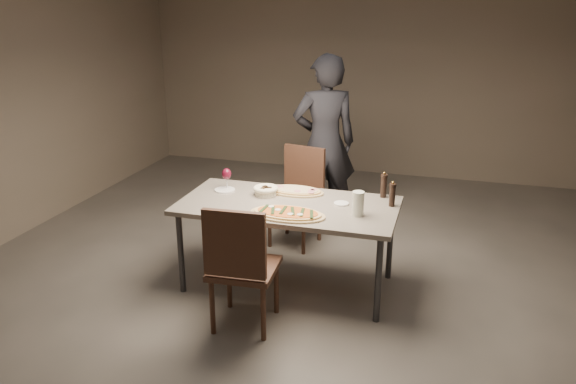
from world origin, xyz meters
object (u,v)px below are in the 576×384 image
(pepper_mill_left, at_px, (392,194))
(diner, at_px, (324,143))
(zucchini_pizza, at_px, (288,213))
(chair_far, at_px, (299,190))
(chair_near, at_px, (240,262))
(bread_basket, at_px, (266,190))
(carafe, at_px, (358,204))
(ham_pizza, at_px, (295,191))
(dining_table, at_px, (288,210))

(pepper_mill_left, height_order, diner, diner)
(zucchini_pizza, distance_m, chair_far, 1.23)
(chair_near, bearing_deg, bread_basket, 93.33)
(chair_far, bearing_deg, zucchini_pizza, 111.98)
(pepper_mill_left, distance_m, chair_far, 1.28)
(carafe, bearing_deg, pepper_mill_left, 50.79)
(zucchini_pizza, bearing_deg, bread_basket, 128.77)
(ham_pizza, xyz_separation_m, chair_far, (-0.14, 0.65, -0.22))
(ham_pizza, distance_m, chair_far, 0.70)
(diner, bearing_deg, pepper_mill_left, 100.24)
(pepper_mill_left, xyz_separation_m, chair_near, (-0.96, -0.95, -0.29))
(zucchini_pizza, height_order, chair_near, chair_near)
(dining_table, bearing_deg, diner, 90.81)
(dining_table, distance_m, chair_far, 0.96)
(dining_table, relative_size, ham_pizza, 3.54)
(ham_pizza, distance_m, chair_near, 1.08)
(carafe, bearing_deg, chair_near, -137.42)
(chair_far, bearing_deg, bread_basket, 94.88)
(ham_pizza, height_order, diner, diner)
(pepper_mill_left, bearing_deg, bread_basket, -177.92)
(zucchini_pizza, distance_m, ham_pizza, 0.55)
(zucchini_pizza, relative_size, carafe, 3.11)
(pepper_mill_left, xyz_separation_m, chair_far, (-0.99, 0.75, -0.31))
(dining_table, relative_size, zucchini_pizza, 2.97)
(chair_far, bearing_deg, diner, -95.71)
(chair_near, bearing_deg, pepper_mill_left, 41.08)
(dining_table, xyz_separation_m, ham_pizza, (-0.02, 0.28, 0.07))
(ham_pizza, bearing_deg, bread_basket, -166.70)
(chair_near, distance_m, chair_far, 1.70)
(carafe, xyz_separation_m, chair_far, (-0.76, 1.03, -0.31))
(dining_table, distance_m, ham_pizza, 0.29)
(carafe, bearing_deg, diner, 112.36)
(dining_table, distance_m, pepper_mill_left, 0.86)
(dining_table, height_order, chair_near, chair_near)
(bread_basket, height_order, chair_near, chair_near)
(bread_basket, xyz_separation_m, diner, (0.22, 1.26, 0.13))
(chair_near, bearing_deg, carafe, 38.87)
(dining_table, height_order, ham_pizza, ham_pizza)
(dining_table, xyz_separation_m, diner, (-0.02, 1.40, 0.23))
(pepper_mill_left, height_order, chair_far, chair_far)
(dining_table, distance_m, zucchini_pizza, 0.28)
(pepper_mill_left, distance_m, carafe, 0.37)
(pepper_mill_left, bearing_deg, dining_table, -167.54)
(diner, bearing_deg, bread_basket, 55.35)
(dining_table, bearing_deg, bread_basket, 149.30)
(zucchini_pizza, relative_size, chair_near, 0.61)
(ham_pizza, distance_m, pepper_mill_left, 0.86)
(dining_table, bearing_deg, carafe, -9.49)
(bread_basket, xyz_separation_m, chair_near, (0.11, -0.91, -0.24))
(chair_far, bearing_deg, dining_table, 110.64)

